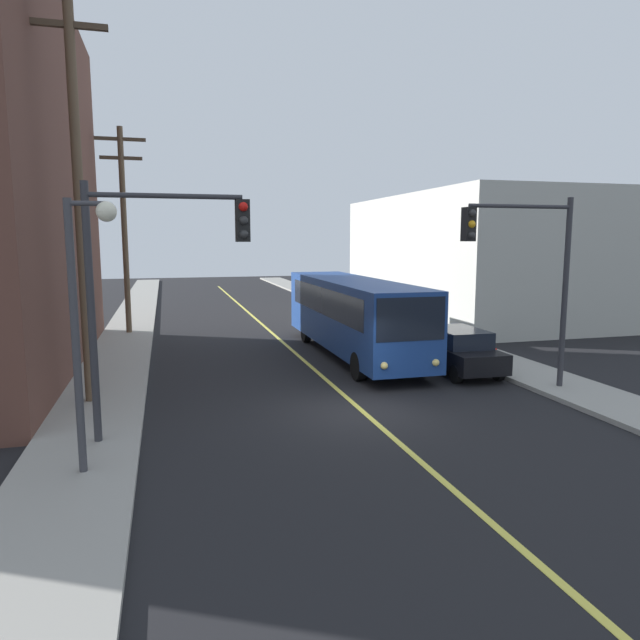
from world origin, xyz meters
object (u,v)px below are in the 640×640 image
at_px(utility_pole_near, 78,175).
at_px(street_lamp_left, 85,296).
at_px(utility_pole_mid, 124,222).
at_px(city_bus, 352,313).
at_px(fire_hydrant, 491,350).
at_px(traffic_signal_left_corner, 159,263).
at_px(parked_car_black, 457,350).
at_px(traffic_signal_right_corner, 525,258).

height_order(utility_pole_near, street_lamp_left, utility_pole_near).
bearing_deg(street_lamp_left, utility_pole_mid, 91.09).
relative_size(city_bus, fire_hydrant, 14.48).
distance_m(utility_pole_mid, fire_hydrant, 18.60).
bearing_deg(city_bus, utility_pole_mid, 140.12).
distance_m(traffic_signal_left_corner, street_lamp_left, 2.36).
bearing_deg(utility_pole_near, traffic_signal_left_corner, -60.01).
xyz_separation_m(parked_car_black, street_lamp_left, (-11.80, -6.49, 2.90)).
bearing_deg(parked_car_black, utility_pole_mid, 135.84).
bearing_deg(utility_pole_mid, traffic_signal_left_corner, -83.89).
bearing_deg(street_lamp_left, traffic_signal_left_corner, 51.82).
bearing_deg(traffic_signal_right_corner, fire_hydrant, 69.75).
bearing_deg(traffic_signal_left_corner, utility_pole_mid, 96.11).
bearing_deg(traffic_signal_right_corner, traffic_signal_left_corner, -172.04).
height_order(utility_pole_near, traffic_signal_left_corner, utility_pole_near).
relative_size(parked_car_black, street_lamp_left, 0.81).
relative_size(utility_pole_near, traffic_signal_left_corner, 1.99).
bearing_deg(traffic_signal_left_corner, utility_pole_near, 119.99).
xyz_separation_m(utility_pole_near, traffic_signal_left_corner, (2.14, -3.70, -2.35)).
bearing_deg(city_bus, traffic_signal_left_corner, -131.34).
height_order(city_bus, street_lamp_left, street_lamp_left).
height_order(utility_pole_mid, traffic_signal_right_corner, utility_pole_mid).
height_order(parked_car_black, fire_hydrant, parked_car_black).
distance_m(city_bus, fire_hydrant, 5.80).
xyz_separation_m(utility_pole_near, street_lamp_left, (0.72, -5.50, -2.91)).
xyz_separation_m(traffic_signal_right_corner, fire_hydrant, (1.44, 3.90, -3.72)).
relative_size(city_bus, utility_pole_near, 1.02).
relative_size(utility_pole_mid, street_lamp_left, 1.85).
height_order(utility_pole_near, fire_hydrant, utility_pole_near).
distance_m(city_bus, parked_car_black, 4.94).
bearing_deg(parked_car_black, traffic_signal_right_corner, -82.18).
bearing_deg(city_bus, fire_hydrant, -34.85).
distance_m(utility_pole_near, street_lamp_left, 6.27).
height_order(parked_car_black, traffic_signal_left_corner, traffic_signal_left_corner).
distance_m(parked_car_black, utility_pole_mid, 17.63).
distance_m(parked_car_black, street_lamp_left, 13.78).
relative_size(parked_car_black, traffic_signal_right_corner, 0.74).
relative_size(parked_car_black, utility_pole_mid, 0.44).
distance_m(traffic_signal_right_corner, street_lamp_left, 12.69).
xyz_separation_m(utility_pole_mid, traffic_signal_left_corner, (1.76, -16.49, -1.43)).
xyz_separation_m(utility_pole_near, utility_pole_mid, (0.37, 12.78, -0.92)).
bearing_deg(utility_pole_mid, city_bus, -39.88).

